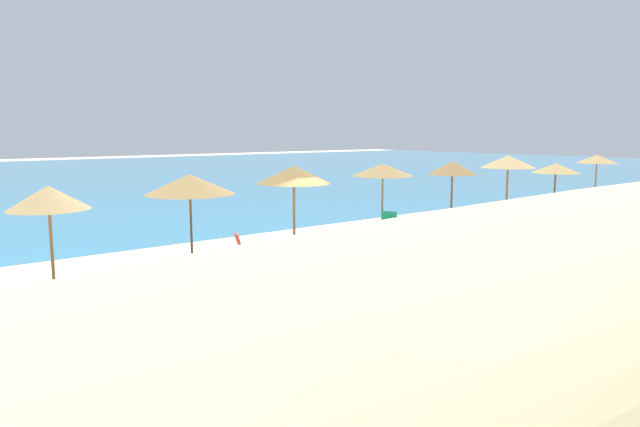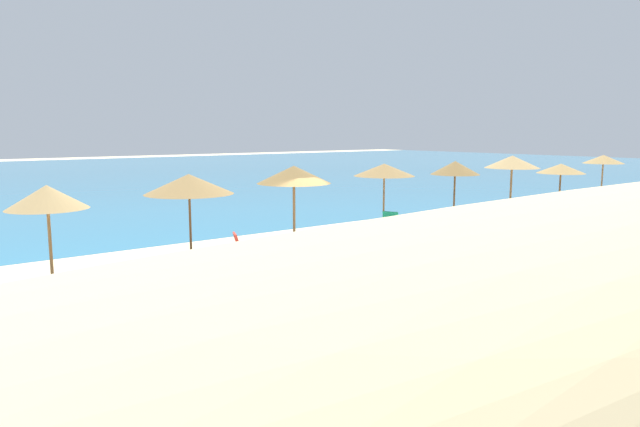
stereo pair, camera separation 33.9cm
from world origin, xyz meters
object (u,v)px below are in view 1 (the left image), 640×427
Objects in this scene: beach_umbrella_6 at (383,170)px; lounge_chair_3 at (609,197)px; beach_umbrella_4 at (190,184)px; beach_umbrella_5 at (294,175)px; beach_umbrella_7 at (453,168)px; beach_umbrella_3 at (48,198)px; lounge_chair_0 at (226,254)px; beach_umbrella_8 at (508,162)px; lounge_chair_1 at (386,226)px; beach_umbrella_9 at (556,168)px; beach_umbrella_10 at (597,159)px; cooler_box at (304,272)px.

beach_umbrella_6 is 16.73m from lounge_chair_3.
beach_umbrella_5 is (3.79, -0.13, 0.12)m from beach_umbrella_4.
beach_umbrella_6 reaches higher than beach_umbrella_7.
beach_umbrella_3 is at bearing -178.32° from beach_umbrella_5.
lounge_chair_0 is 24.24m from lounge_chair_3.
beach_umbrella_5 is 12.60m from beach_umbrella_8.
beach_umbrella_8 is at bearing -111.26° from lounge_chair_1.
lounge_chair_1 is 17.12m from lounge_chair_3.
beach_umbrella_9 is 1.62× the size of lounge_chair_0.
beach_umbrella_5 is at bearing 178.90° from beach_umbrella_9.
lounge_chair_3 is (0.02, -0.78, -2.09)m from beach_umbrella_10.
beach_umbrella_10 reaches higher than lounge_chair_3.
lounge_chair_3 reaches higher than cooler_box.
beach_umbrella_7 reaches higher than beach_umbrella_4.
beach_umbrella_7 is 4.02m from beach_umbrella_8.
lounge_chair_3 is at bearing -68.07° from lounge_chair_0.
beach_umbrella_3 is 24.38m from beach_umbrella_9.
beach_umbrella_5 reaches higher than lounge_chair_3.
beach_umbrella_3 is at bearing 179.79° from beach_umbrella_9.
beach_umbrella_7 is 12.43m from beach_umbrella_10.
beach_umbrella_10 is (4.46, 0.03, 0.34)m from beach_umbrella_9.
beach_umbrella_7 is at bearing 178.32° from beach_umbrella_8.
beach_umbrella_4 is at bearing 177.97° from beach_umbrella_5.
beach_umbrella_7 is 6.41× the size of cooler_box.
beach_umbrella_3 is at bearing 103.47° from lounge_chair_0.
lounge_chair_1 is at bearing -126.77° from beach_umbrella_6.
beach_umbrella_6 is 16.52m from beach_umbrella_10.
beach_umbrella_3 is at bearing 73.35° from lounge_chair_3.
cooler_box is at bearing -64.36° from beach_umbrella_4.
cooler_box is (-14.71, -3.29, -2.43)m from beach_umbrella_8.
beach_umbrella_10 is 1.83× the size of lounge_chair_0.
beach_umbrella_7 reaches higher than beach_umbrella_9.
beach_umbrella_4 is 1.14× the size of beach_umbrella_9.
cooler_box is at bearing -167.40° from beach_umbrella_8.
beach_umbrella_10 is 17.21m from lounge_chair_1.
beach_umbrella_5 is at bearing -177.15° from beach_umbrella_6.
beach_umbrella_6 is 4.10m from beach_umbrella_7.
beach_umbrella_3 is 5.07m from lounge_chair_0.
beach_umbrella_8 is 3.97m from beach_umbrella_9.
beach_umbrella_4 is 24.79m from beach_umbrella_10.
beach_umbrella_5 reaches higher than beach_umbrella_7.
lounge_chair_3 is at bearing -5.15° from beach_umbrella_7.
cooler_box is (-6.60, -3.57, -2.37)m from beach_umbrella_6.
beach_umbrella_5 is 1.04× the size of beach_umbrella_7.
beach_umbrella_8 reaches higher than lounge_chair_1.
lounge_chair_3 is at bearing -2.77° from beach_umbrella_4.
lounge_chair_0 is 2.66m from cooler_box.
beach_umbrella_9 is at bearing -0.21° from beach_umbrella_3.
beach_umbrella_10 reaches higher than cooler_box.
beach_umbrella_7 is 11.45m from cooler_box.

